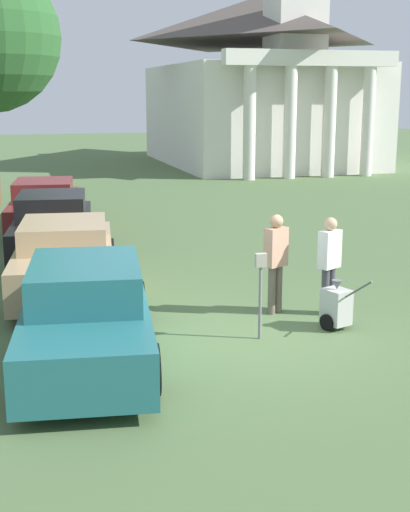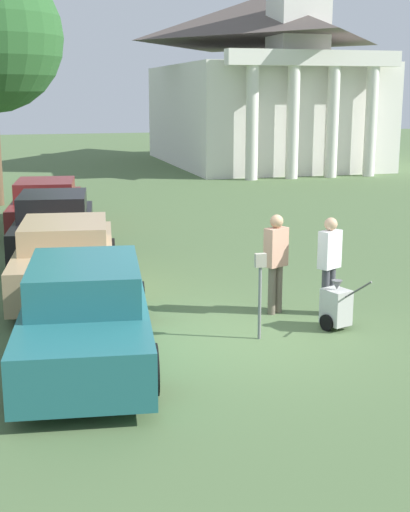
{
  "view_description": "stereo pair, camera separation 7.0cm",
  "coord_description": "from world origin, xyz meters",
  "px_view_note": "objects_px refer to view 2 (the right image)",
  "views": [
    {
      "loc": [
        -3.73,
        -10.5,
        3.9
      ],
      "look_at": [
        -0.44,
        1.23,
        1.1
      ],
      "focal_mm": 50.0,
      "sensor_mm": 36.0,
      "label": 1
    },
    {
      "loc": [
        -3.66,
        -10.52,
        3.9
      ],
      "look_at": [
        -0.44,
        1.23,
        1.1
      ],
      "focal_mm": 50.0,
      "sensor_mm": 36.0,
      "label": 2
    }
  ],
  "objects_px": {
    "parked_car_tan": "(66,258)",
    "parked_car_maroon": "(47,206)",
    "church": "(263,68)",
    "parked_car_teal": "(86,312)",
    "person_worker": "(276,257)",
    "parked_car_black": "(55,226)",
    "equipment_cart": "(336,307)",
    "person_supervisor": "(329,260)",
    "parking_meter": "(260,280)"
  },
  "relations": [
    {
      "from": "parked_car_tan",
      "to": "parked_car_maroon",
      "type": "distance_m",
      "value": 6.97
    },
    {
      "from": "person_worker",
      "to": "equipment_cart",
      "type": "distance_m",
      "value": 1.44
    },
    {
      "from": "parked_car_teal",
      "to": "church",
      "type": "bearing_deg",
      "value": 72.52
    },
    {
      "from": "parked_car_maroon",
      "to": "person_worker",
      "type": "distance_m",
      "value": 10.08
    },
    {
      "from": "parking_meter",
      "to": "church",
      "type": "bearing_deg",
      "value": 70.15
    },
    {
      "from": "person_worker",
      "to": "equipment_cart",
      "type": "relative_size",
      "value": 1.81
    },
    {
      "from": "parked_car_maroon",
      "to": "church",
      "type": "height_order",
      "value": "church"
    },
    {
      "from": "parked_car_tan",
      "to": "person_worker",
      "type": "bearing_deg",
      "value": -27.95
    },
    {
      "from": "person_worker",
      "to": "equipment_cart",
      "type": "xyz_separation_m",
      "value": [
        0.68,
        -1.09,
        -0.65
      ]
    },
    {
      "from": "parked_car_black",
      "to": "equipment_cart",
      "type": "xyz_separation_m",
      "value": [
        4.19,
        -7.02,
        -0.31
      ]
    },
    {
      "from": "parked_car_teal",
      "to": "parked_car_black",
      "type": "xyz_separation_m",
      "value": [
        0.0,
        7.2,
        0.01
      ]
    },
    {
      "from": "parked_car_maroon",
      "to": "church",
      "type": "relative_size",
      "value": 0.23
    },
    {
      "from": "parked_car_black",
      "to": "person_supervisor",
      "type": "bearing_deg",
      "value": -47.41
    },
    {
      "from": "parked_car_black",
      "to": "parked_car_maroon",
      "type": "bearing_deg",
      "value": 97.33
    },
    {
      "from": "person_supervisor",
      "to": "equipment_cart",
      "type": "xyz_separation_m",
      "value": [
        -0.22,
        -0.79,
        -0.62
      ]
    },
    {
      "from": "parking_meter",
      "to": "person_supervisor",
      "type": "xyz_separation_m",
      "value": [
        1.63,
        0.93,
        0.02
      ]
    },
    {
      "from": "parked_car_teal",
      "to": "parked_car_maroon",
      "type": "xyz_separation_m",
      "value": [
        0.0,
        10.72,
        -0.02
      ]
    },
    {
      "from": "church",
      "to": "parked_car_teal",
      "type": "bearing_deg",
      "value": -114.8
    },
    {
      "from": "parked_car_maroon",
      "to": "equipment_cart",
      "type": "xyz_separation_m",
      "value": [
        4.19,
        -10.53,
        -0.28
      ]
    },
    {
      "from": "parking_meter",
      "to": "equipment_cart",
      "type": "height_order",
      "value": "parking_meter"
    },
    {
      "from": "person_worker",
      "to": "person_supervisor",
      "type": "relative_size",
      "value": 1.02
    },
    {
      "from": "parked_car_teal",
      "to": "parked_car_maroon",
      "type": "height_order",
      "value": "parked_car_teal"
    },
    {
      "from": "parking_meter",
      "to": "equipment_cart",
      "type": "relative_size",
      "value": 1.42
    },
    {
      "from": "parking_meter",
      "to": "person_supervisor",
      "type": "height_order",
      "value": "person_supervisor"
    },
    {
      "from": "parked_car_maroon",
      "to": "person_worker",
      "type": "bearing_deg",
      "value": -62.31
    },
    {
      "from": "parked_car_teal",
      "to": "parking_meter",
      "type": "bearing_deg",
      "value": 8.27
    },
    {
      "from": "parked_car_teal",
      "to": "person_worker",
      "type": "height_order",
      "value": "person_worker"
    },
    {
      "from": "person_worker",
      "to": "equipment_cart",
      "type": "bearing_deg",
      "value": 96.85
    },
    {
      "from": "parked_car_black",
      "to": "parking_meter",
      "type": "xyz_separation_m",
      "value": [
        2.77,
        -7.16,
        0.29
      ]
    },
    {
      "from": "parked_car_teal",
      "to": "parking_meter",
      "type": "height_order",
      "value": "parked_car_teal"
    },
    {
      "from": "parked_car_maroon",
      "to": "church",
      "type": "bearing_deg",
      "value": 60.05
    },
    {
      "from": "parked_car_tan",
      "to": "parked_car_maroon",
      "type": "bearing_deg",
      "value": 97.33
    },
    {
      "from": "person_supervisor",
      "to": "parked_car_black",
      "type": "bearing_deg",
      "value": -82.44
    },
    {
      "from": "parked_car_black",
      "to": "person_worker",
      "type": "distance_m",
      "value": 6.9
    },
    {
      "from": "equipment_cart",
      "to": "person_worker",
      "type": "bearing_deg",
      "value": 103.6
    },
    {
      "from": "equipment_cart",
      "to": "parked_car_black",
      "type": "bearing_deg",
      "value": 102.27
    },
    {
      "from": "parking_meter",
      "to": "church",
      "type": "height_order",
      "value": "church"
    },
    {
      "from": "parked_car_black",
      "to": "parked_car_maroon",
      "type": "relative_size",
      "value": 0.98
    },
    {
      "from": "parked_car_tan",
      "to": "person_supervisor",
      "type": "height_order",
      "value": "person_supervisor"
    },
    {
      "from": "person_worker",
      "to": "person_supervisor",
      "type": "xyz_separation_m",
      "value": [
        0.9,
        -0.3,
        -0.03
      ]
    },
    {
      "from": "parked_car_maroon",
      "to": "equipment_cart",
      "type": "height_order",
      "value": "parked_car_maroon"
    },
    {
      "from": "parked_car_maroon",
      "to": "equipment_cart",
      "type": "distance_m",
      "value": 11.34
    },
    {
      "from": "parked_car_teal",
      "to": "parked_car_black",
      "type": "relative_size",
      "value": 1.06
    },
    {
      "from": "parked_car_black",
      "to": "person_supervisor",
      "type": "height_order",
      "value": "person_supervisor"
    },
    {
      "from": "parked_car_maroon",
      "to": "person_worker",
      "type": "height_order",
      "value": "person_worker"
    },
    {
      "from": "parking_meter",
      "to": "person_worker",
      "type": "height_order",
      "value": "person_worker"
    },
    {
      "from": "parked_car_teal",
      "to": "parked_car_black",
      "type": "height_order",
      "value": "parked_car_black"
    },
    {
      "from": "person_supervisor",
      "to": "parking_meter",
      "type": "bearing_deg",
      "value": 1.83
    },
    {
      "from": "parked_car_maroon",
      "to": "parked_car_black",
      "type": "bearing_deg",
      "value": -82.67
    },
    {
      "from": "parked_car_maroon",
      "to": "person_worker",
      "type": "relative_size",
      "value": 2.85
    }
  ]
}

